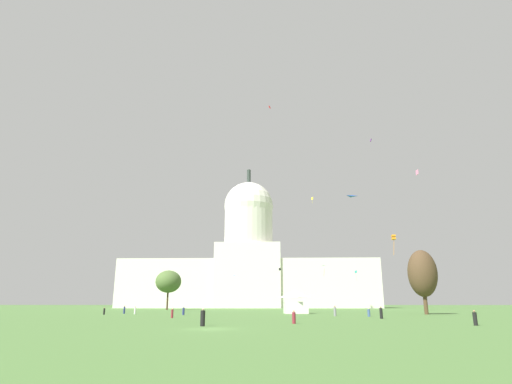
# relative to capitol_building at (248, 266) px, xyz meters

# --- Properties ---
(ground_plane) EXTENTS (800.00, 800.00, 0.00)m
(ground_plane) POSITION_rel_capitol_building_xyz_m (4.44, -151.27, -18.71)
(ground_plane) COLOR #4C7538
(capitol_building) EXTENTS (114.69, 23.81, 64.73)m
(capitol_building) POSITION_rel_capitol_building_xyz_m (0.00, 0.00, 0.00)
(capitol_building) COLOR silver
(capitol_building) RESTS_ON ground_plane
(event_tent) EXTENTS (5.51, 5.70, 5.07)m
(event_tent) POSITION_rel_capitol_building_xyz_m (15.42, -96.60, -16.19)
(event_tent) COLOR white
(event_tent) RESTS_ON ground_plane
(tree_east_mid) EXTENTS (8.55, 8.51, 13.04)m
(tree_east_mid) POSITION_rel_capitol_building_xyz_m (41.60, -102.21, -10.54)
(tree_east_mid) COLOR #4C3823
(tree_east_mid) RESTS_ON ground_plane
(tree_west_mid) EXTENTS (11.46, 11.51, 12.76)m
(tree_west_mid) POSITION_rel_capitol_building_xyz_m (-24.00, -51.40, -9.63)
(tree_west_mid) COLOR #42301E
(tree_west_mid) RESTS_ON ground_plane
(person_black_mid_right) EXTENTS (0.40, 0.40, 1.44)m
(person_black_mid_right) POSITION_rel_capitol_building_xyz_m (-23.22, -106.22, -18.05)
(person_black_mid_right) COLOR black
(person_black_mid_right) RESTS_ON ground_plane
(person_black_mid_center) EXTENTS (0.57, 0.57, 1.55)m
(person_black_mid_center) POSITION_rel_capitol_building_xyz_m (31.33, -144.55, -18.01)
(person_black_mid_center) COLOR black
(person_black_mid_center) RESTS_ON ground_plane
(person_navy_near_tree_west) EXTENTS (0.60, 0.60, 1.59)m
(person_navy_near_tree_west) POSITION_rel_capitol_building_xyz_m (-6.98, -107.93, -17.99)
(person_navy_near_tree_west) COLOR navy
(person_navy_near_tree_west) RESTS_ON ground_plane
(person_black_near_tree_east) EXTENTS (0.64, 0.64, 1.77)m
(person_black_near_tree_east) POSITION_rel_capitol_building_xyz_m (2.95, -146.76, -17.91)
(person_black_near_tree_east) COLOR black
(person_black_near_tree_east) RESTS_ON ground_plane
(person_maroon_back_right) EXTENTS (0.49, 0.49, 1.50)m
(person_maroon_back_right) POSITION_rel_capitol_building_xyz_m (-5.42, -124.16, -18.03)
(person_maroon_back_right) COLOR maroon
(person_maroon_back_right) RESTS_ON ground_plane
(person_black_deep_crowd) EXTENTS (0.62, 0.62, 1.78)m
(person_black_deep_crowd) POSITION_rel_capitol_building_xyz_m (26.36, -125.96, -17.90)
(person_black_deep_crowd) COLOR black
(person_black_deep_crowd) RESTS_ON ground_plane
(person_maroon_near_tent) EXTENTS (0.51, 0.51, 1.49)m
(person_maroon_near_tent) POSITION_rel_capitol_building_xyz_m (12.53, -141.33, -18.04)
(person_maroon_near_tent) COLOR maroon
(person_maroon_near_tent) RESTS_ON ground_plane
(person_denim_lawn_far_right) EXTENTS (0.63, 0.63, 1.49)m
(person_denim_lawn_far_right) POSITION_rel_capitol_building_xyz_m (26.67, -116.66, -18.05)
(person_denim_lawn_far_right) COLOR #3D5684
(person_denim_lawn_far_right) RESTS_ON ground_plane
(person_grey_back_center) EXTENTS (0.56, 0.56, 1.77)m
(person_grey_back_center) POSITION_rel_capitol_building_xyz_m (21.37, -113.64, -17.91)
(person_grey_back_center) COLOR gray
(person_grey_back_center) RESTS_ON ground_plane
(person_white_front_left) EXTENTS (0.39, 0.39, 1.58)m
(person_white_front_left) POSITION_rel_capitol_building_xyz_m (-18.08, -102.92, -17.97)
(person_white_front_left) COLOR silver
(person_white_front_left) RESTS_ON ground_plane
(person_navy_front_right) EXTENTS (0.42, 0.42, 1.63)m
(person_navy_front_right) POSITION_rel_capitol_building_xyz_m (-21.95, -98.24, -17.96)
(person_navy_front_right) COLOR navy
(person_navy_front_right) RESTS_ON ground_plane
(kite_pink_mid) EXTENTS (0.19, 0.99, 1.02)m
(kite_pink_mid) POSITION_rel_capitol_building_xyz_m (39.66, -110.39, 8.97)
(kite_pink_mid) COLOR pink
(kite_blue_mid) EXTENTS (1.90, 1.29, 0.28)m
(kite_blue_mid) POSITION_rel_capitol_building_xyz_m (25.10, -114.79, 2.31)
(kite_blue_mid) COLOR blue
(kite_red_high) EXTENTS (0.60, 0.52, 0.87)m
(kite_red_high) POSITION_rel_capitol_building_xyz_m (10.14, -92.06, 33.09)
(kite_red_high) COLOR red
(kite_green_low) EXTENTS (1.55, 1.27, 3.14)m
(kite_green_low) POSITION_rel_capitol_building_xyz_m (28.29, -48.01, -4.81)
(kite_green_low) COLOR green
(kite_black_low) EXTENTS (0.67, 0.89, 0.81)m
(kite_black_low) POSITION_rel_capitol_building_xyz_m (12.90, -60.71, -6.38)
(kite_black_low) COLOR black
(kite_turquoise_low) EXTENTS (0.79, 0.74, 2.83)m
(kite_turquoise_low) POSITION_rel_capitol_building_xyz_m (35.42, -65.05, -7.59)
(kite_turquoise_low) COLOR teal
(kite_orange_low) EXTENTS (0.82, 0.86, 4.19)m
(kite_orange_low) POSITION_rel_capitol_building_xyz_m (35.44, -104.97, -3.41)
(kite_orange_low) COLOR orange
(kite_yellow_high) EXTENTS (0.67, 0.75, 2.42)m
(kite_yellow_high) POSITION_rel_capitol_building_xyz_m (25.81, -41.39, 20.89)
(kite_yellow_high) COLOR yellow
(kite_cyan_low) EXTENTS (1.37, 0.65, 0.22)m
(kite_cyan_low) POSITION_rel_capitol_building_xyz_m (-4.07, -26.98, -6.44)
(kite_cyan_low) COLOR #33BCDB
(kite_violet_high) EXTENTS (0.76, 0.62, 1.04)m
(kite_violet_high) POSITION_rel_capitol_building_xyz_m (43.24, -63.66, 34.97)
(kite_violet_high) COLOR purple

